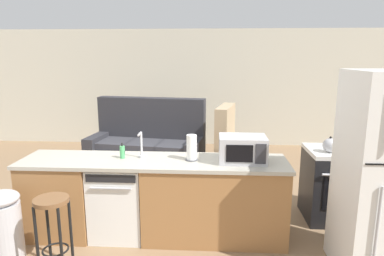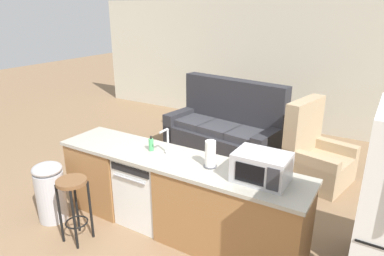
{
  "view_description": "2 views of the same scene",
  "coord_description": "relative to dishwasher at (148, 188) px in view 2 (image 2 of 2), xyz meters",
  "views": [
    {
      "loc": [
        0.79,
        -3.57,
        2.02
      ],
      "look_at": [
        0.53,
        0.78,
        1.1
      ],
      "focal_mm": 32.0,
      "sensor_mm": 36.0,
      "label": 1
    },
    {
      "loc": [
        2.05,
        -2.79,
        2.45
      ],
      "look_at": [
        0.01,
        0.58,
        1.05
      ],
      "focal_mm": 32.0,
      "sensor_mm": 36.0,
      "label": 2
    }
  ],
  "objects": [
    {
      "name": "microwave",
      "position": [
        1.37,
        -0.0,
        0.62
      ],
      "size": [
        0.5,
        0.37,
        0.28
      ],
      "color": "#B7B7BC",
      "rests_on": "kitchen_counter"
    },
    {
      "name": "wall_back",
      "position": [
        0.55,
        4.2,
        0.88
      ],
      "size": [
        10.0,
        0.06,
        2.6
      ],
      "color": "beige",
      "rests_on": "ground_plane"
    },
    {
      "name": "trash_bin",
      "position": [
        -0.99,
        -0.6,
        -0.04
      ],
      "size": [
        0.35,
        0.35,
        0.74
      ],
      "color": "#B7B7BC",
      "rests_on": "ground_plane"
    },
    {
      "name": "soap_bottle",
      "position": [
        0.05,
        0.04,
        0.55
      ],
      "size": [
        0.06,
        0.06,
        0.18
      ],
      "color": "#4CB266",
      "rests_on": "kitchen_counter"
    },
    {
      "name": "dishwasher",
      "position": [
        0.0,
        0.0,
        0.0
      ],
      "size": [
        0.58,
        0.61,
        0.84
      ],
      "color": "white",
      "rests_on": "ground_plane"
    },
    {
      "name": "ground_plane",
      "position": [
        0.25,
        0.0,
        -0.42
      ],
      "size": [
        24.0,
        24.0,
        0.0
      ],
      "primitive_type": "plane",
      "color": "#896B4C"
    },
    {
      "name": "couch",
      "position": [
        -0.12,
        2.36,
        -0.03
      ],
      "size": [
        2.11,
        1.18,
        1.27
      ],
      "color": "#2D2D33",
      "rests_on": "ground_plane"
    },
    {
      "name": "armchair",
      "position": [
        1.46,
        2.06,
        -0.07
      ],
      "size": [
        0.96,
        1.0,
        1.2
      ],
      "color": "tan",
      "rests_on": "ground_plane"
    },
    {
      "name": "sink_faucet",
      "position": [
        0.26,
        0.06,
        0.61
      ],
      "size": [
        0.07,
        0.18,
        0.3
      ],
      "color": "silver",
      "rests_on": "kitchen_counter"
    },
    {
      "name": "bar_stool",
      "position": [
        -0.43,
        -0.72,
        0.11
      ],
      "size": [
        0.32,
        0.32,
        0.74
      ],
      "color": "brown",
      "rests_on": "ground_plane"
    },
    {
      "name": "kitchen_counter",
      "position": [
        0.49,
        0.0,
        -0.0
      ],
      "size": [
        2.94,
        0.66,
        0.9
      ],
      "color": "#9E6B3D",
      "rests_on": "ground_plane"
    },
    {
      "name": "paper_towel_roll",
      "position": [
        0.82,
        0.02,
        0.62
      ],
      "size": [
        0.14,
        0.14,
        0.28
      ],
      "color": "#4C4C51",
      "rests_on": "kitchen_counter"
    }
  ]
}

